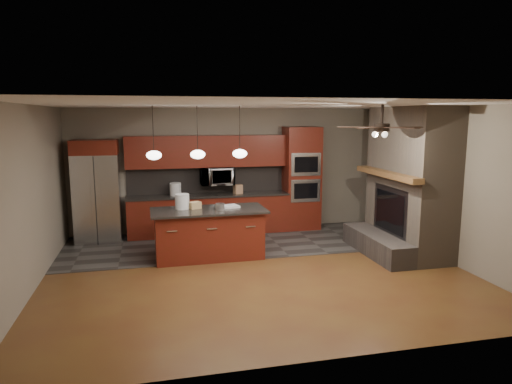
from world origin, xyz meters
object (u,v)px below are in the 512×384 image
object	(u,v)px
paint_tray	(228,207)
counter_box	(238,189)
kitchen_island	(209,233)
microwave	(217,176)
counter_bucket	(175,189)
oven_tower	(302,178)
refrigerator	(97,191)
cardboard_box	(195,205)
white_bucket	(182,202)
paint_can	(220,207)

from	to	relation	value
paint_tray	counter_box	xyz separation A→B (m)	(0.50, 1.62, 0.06)
kitchen_island	microwave	bearing A→B (deg)	76.06
counter_bucket	oven_tower	bearing A→B (deg)	-0.15
refrigerator	paint_tray	size ratio (longest dim) A/B	5.52
kitchen_island	cardboard_box	size ratio (longest dim) A/B	10.56
oven_tower	refrigerator	distance (m)	4.53
microwave	refrigerator	xyz separation A→B (m)	(-2.55, -0.13, -0.23)
cardboard_box	white_bucket	bearing A→B (deg)	153.41
refrigerator	cardboard_box	world-z (taller)	refrigerator
oven_tower	cardboard_box	world-z (taller)	oven_tower
cardboard_box	counter_bucket	bearing A→B (deg)	78.83
paint_tray	counter_bucket	world-z (taller)	counter_bucket
paint_tray	cardboard_box	bearing A→B (deg)	162.65
paint_tray	kitchen_island	bearing A→B (deg)	179.15
microwave	cardboard_box	distance (m)	1.83
counter_bucket	counter_box	world-z (taller)	counter_bucket
paint_tray	counter_bucket	xyz separation A→B (m)	(-0.88, 1.67, 0.10)
oven_tower	microwave	xyz separation A→B (m)	(-1.98, 0.06, 0.11)
refrigerator	kitchen_island	size ratio (longest dim) A/B	1.01
microwave	cardboard_box	world-z (taller)	microwave
cardboard_box	counter_box	bearing A→B (deg)	34.18
kitchen_island	counter_box	size ratio (longest dim) A/B	10.51
refrigerator	kitchen_island	bearing A→B (deg)	-38.24
microwave	kitchen_island	world-z (taller)	microwave
paint_tray	counter_bucket	size ratio (longest dim) A/B	1.37
microwave	paint_can	distance (m)	1.92
oven_tower	counter_bucket	size ratio (longest dim) A/B	8.40
oven_tower	counter_box	world-z (taller)	oven_tower
counter_bucket	kitchen_island	bearing A→B (deg)	-74.01
oven_tower	cardboard_box	bearing A→B (deg)	-148.38
kitchen_island	paint_can	bearing A→B (deg)	-20.24
kitchen_island	oven_tower	bearing A→B (deg)	35.34
microwave	refrigerator	world-z (taller)	refrigerator
refrigerator	paint_can	bearing A→B (deg)	-36.85
refrigerator	kitchen_island	distance (m)	2.77
paint_can	counter_box	world-z (taller)	counter_box
white_bucket	paint_can	distance (m)	0.72
counter_box	white_bucket	bearing A→B (deg)	-150.29
cardboard_box	refrigerator	bearing A→B (deg)	120.15
oven_tower	kitchen_island	xyz separation A→B (m)	(-2.40, -1.75, -0.73)
cardboard_box	paint_can	bearing A→B (deg)	-45.08
refrigerator	paint_can	size ratio (longest dim) A/B	12.56
refrigerator	cardboard_box	size ratio (longest dim) A/B	10.67
oven_tower	microwave	size ratio (longest dim) A/B	3.25
white_bucket	paint_tray	bearing A→B (deg)	-4.66
oven_tower	paint_tray	xyz separation A→B (m)	(-2.02, -1.66, -0.25)
microwave	paint_can	xyz separation A→B (m)	(-0.22, -1.88, -0.32)
white_bucket	cardboard_box	bearing A→B (deg)	-6.02
oven_tower	cardboard_box	size ratio (longest dim) A/B	11.84
oven_tower	paint_can	bearing A→B (deg)	-140.26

